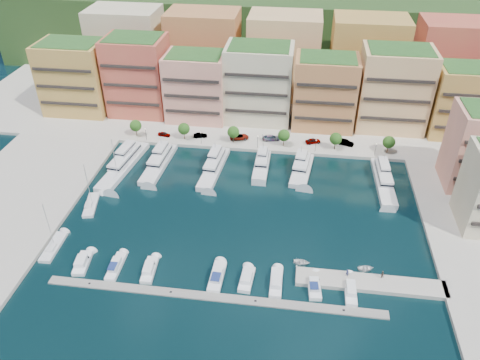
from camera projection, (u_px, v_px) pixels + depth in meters
The scene contains 56 objects.
ground at pixel (245, 211), 122.09m from camera, with size 400.00×400.00×0.00m, color black.
north_quay at pixel (266, 108), 172.81m from camera, with size 220.00×64.00×2.00m, color #9E998E.
west_quay at pixel (7, 210), 122.43m from camera, with size 34.00×76.00×2.00m, color #9E998E.
hillside at pixel (275, 62), 212.07m from camera, with size 240.00×40.00×58.00m, color #203515.
south_pontoon at pixel (213, 297), 97.88m from camera, with size 72.00×2.20×0.35m, color gray.
finger_pier at pixel (370, 285), 100.76m from camera, with size 32.00×5.00×2.00m, color #9E998E.
apartment_0 at pixel (76, 77), 162.80m from camera, with size 22.00×16.50×24.80m.
apartment_1 at pixel (138, 75), 161.43m from camera, with size 20.00×16.50×26.80m.
apartment_2 at pixel (197, 86), 158.59m from camera, with size 20.00×15.50×22.80m.
apartment_3 at pixel (259, 83), 157.05m from camera, with size 22.00×16.50×25.80m.
apartment_4 at pixel (325, 92), 153.53m from camera, with size 20.00×15.50×23.80m.
apartment_5 at pixel (393, 89), 151.88m from camera, with size 22.00×16.50×26.80m.
apartment_6 at pixel (464, 101), 148.93m from camera, with size 20.00×15.50×22.80m.
backblock_0 at pixel (128, 48), 179.70m from camera, with size 26.00×18.00×30.00m, color beige.
backblock_1 at pixel (204, 52), 176.37m from camera, with size 26.00×18.00×30.00m, color #BD8046.
backblock_2 at pixel (284, 56), 173.04m from camera, with size 26.00×18.00×30.00m, color #E9BC7B.
backblock_3 at pixel (366, 59), 169.71m from camera, with size 26.00×18.00×30.00m, color #BB8D44.
backblock_4 at pixel (452, 63), 166.38m from camera, with size 26.00×18.00×30.00m, color #B7593D.
tree_0 at pixel (136, 126), 151.26m from camera, with size 3.80×3.80×5.65m.
tree_1 at pixel (184, 129), 149.48m from camera, with size 3.80×3.80×5.65m.
tree_2 at pixel (233, 132), 147.70m from camera, with size 3.80×3.80×5.65m.
tree_3 at pixel (284, 135), 145.93m from camera, with size 3.80×3.80×5.65m.
tree_4 at pixel (336, 139), 144.15m from camera, with size 3.80×3.80×5.65m.
tree_5 at pixel (389, 142), 142.37m from camera, with size 3.80×3.80×5.65m.
lamppost_0 at pixel (146, 132), 149.45m from camera, with size 0.30×0.30×4.20m.
lamppost_1 at pixel (201, 136), 147.45m from camera, with size 0.30×0.30×4.20m.
lamppost_2 at pixel (258, 140), 145.45m from camera, with size 0.30×0.30×4.20m.
lamppost_3 at pixel (316, 144), 143.45m from camera, with size 0.30×0.30×4.20m.
lamppost_4 at pixel (376, 148), 141.45m from camera, with size 0.30×0.30×4.20m.
yacht_0 at pixel (125, 163), 139.31m from camera, with size 8.06×27.28×7.30m.
yacht_1 at pixel (159, 162), 139.97m from camera, with size 6.13×22.45×7.30m.
yacht_2 at pixel (214, 166), 137.98m from camera, with size 6.23×22.77×7.30m.
yacht_3 at pixel (262, 164), 138.84m from camera, with size 4.26×16.14×7.30m.
yacht_4 at pixel (302, 168), 137.00m from camera, with size 7.02×18.04×7.30m.
yacht_6 at pixel (383, 179), 132.20m from camera, with size 4.94×23.60×7.30m.
cruiser_0 at pixel (82, 263), 105.43m from camera, with size 3.72×7.65×2.55m.
cruiser_1 at pixel (116, 267), 104.52m from camera, with size 2.54×8.68×2.66m.
cruiser_2 at pixel (149, 270), 103.69m from camera, with size 3.08×8.00×2.55m.
cruiser_4 at pixel (217, 277), 101.96m from camera, with size 2.96×9.01×2.66m.
cruiser_5 at pixel (247, 280), 101.28m from camera, with size 3.12×7.34×2.55m.
cruiser_6 at pixel (276, 283), 100.56m from camera, with size 2.62×8.43×2.55m.
cruiser_7 at pixel (314, 286), 99.64m from camera, with size 3.31×7.60×2.66m.
cruiser_8 at pixel (350, 290), 98.81m from camera, with size 2.40×8.61×2.55m.
sailboat_2 at pixel (117, 178), 134.28m from camera, with size 3.29×7.85×13.20m.
sailboat_0 at pixel (54, 247), 110.09m from camera, with size 3.12×10.33×13.20m.
sailboat_1 at pixel (91, 205), 123.52m from camera, with size 4.92×10.58×13.20m.
tender_2 at pixel (366, 268), 104.32m from camera, with size 2.56×3.58×0.74m, color silver.
tender_0 at pixel (302, 262), 105.91m from camera, with size 2.63×3.68×0.76m, color silver.
car_0 at pixel (164, 134), 152.85m from camera, with size 1.63×4.05×1.38m, color gray.
car_1 at pixel (200, 135), 152.14m from camera, with size 1.54×4.41×1.45m, color gray.
car_2 at pixel (239, 137), 151.10m from camera, with size 2.86×6.20×1.72m, color gray.
car_3 at pixel (271, 138), 150.59m from camera, with size 2.36×5.82×1.69m, color gray.
car_4 at pixel (313, 141), 148.93m from camera, with size 1.94×4.83×1.65m, color gray.
car_5 at pixel (345, 143), 148.00m from camera, with size 1.81×5.20×1.71m, color gray.
person_0 at pixel (347, 273), 101.04m from camera, with size 0.72×0.47×1.98m, color #282C51.
person_1 at pixel (382, 274), 100.70m from camera, with size 0.91×0.71×1.87m, color #4E3A2E.
Camera 1 is at (11.66, -95.54, 75.56)m, focal length 35.00 mm.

